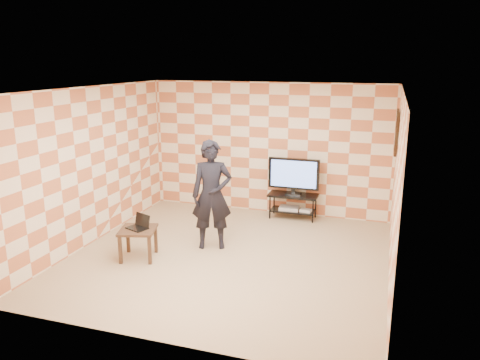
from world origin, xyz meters
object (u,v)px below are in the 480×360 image
tv (294,175)px  person (212,195)px  tv_stand (293,201)px  side_table (138,234)px

tv → person: (-1.01, -1.90, 0.02)m
tv → tv_stand: bearing=89.8°
tv_stand → person: (-1.01, -1.91, 0.56)m
tv → side_table: size_ratio=1.48×
side_table → person: person is taller
tv_stand → side_table: same height
side_table → tv: bearing=53.9°
person → side_table: bearing=-159.9°
side_table → person: bearing=39.7°
tv_stand → tv: (-0.00, -0.00, 0.54)m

